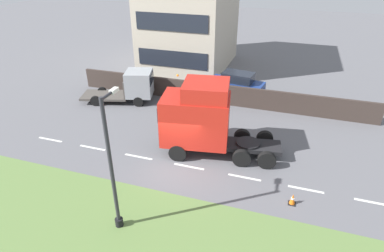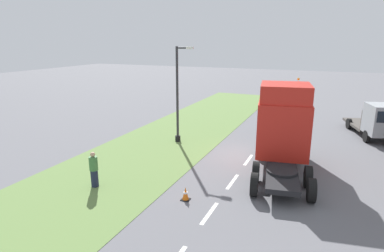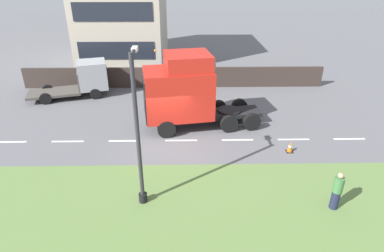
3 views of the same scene
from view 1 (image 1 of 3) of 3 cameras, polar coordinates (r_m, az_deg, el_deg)
The scene contains 10 objects.
ground_plane at distance 18.71m, azimuth -2.58°, elevation -6.82°, with size 120.00×120.00×0.00m, color slate.
grass_verge at distance 14.68m, azimuth -11.32°, elevation -19.70°, with size 7.00×44.00×0.01m.
lane_markings at distance 18.51m, azimuth -0.54°, elevation -7.22°, with size 0.16×21.00×0.00m.
boundary_wall at distance 25.88m, azimuth 4.40°, elevation 5.74°, with size 0.25×24.00×1.63m.
building_block at distance 34.12m, azimuth -0.30°, elevation 19.75°, with size 10.52×7.89×12.24m.
lorry_cab at distance 18.74m, azimuth 1.53°, elevation 1.38°, with size 3.70×7.31×4.64m.
flatbed_truck at distance 26.34m, azimuth -10.38°, elevation 7.06°, with size 3.57×6.07×2.58m.
parked_car at distance 27.16m, azimuth 7.92°, elevation 7.19°, with size 2.50×4.74×2.14m.
lamp_post at distance 13.66m, azimuth -13.85°, elevation -8.21°, with size 1.30×0.36×6.27m.
traffic_cone_lead at distance 16.67m, azimuth 17.45°, elevation -12.30°, with size 0.36×0.36×0.58m.
Camera 1 is at (-14.20, -5.56, 10.85)m, focal length 30.00 mm.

